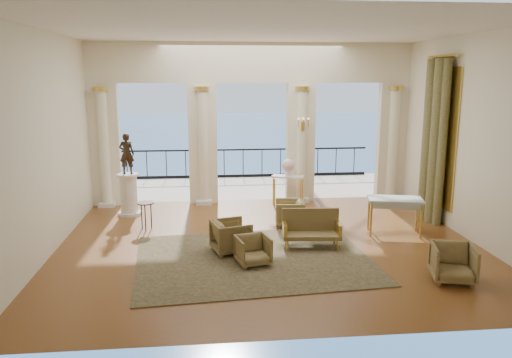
{
  "coord_description": "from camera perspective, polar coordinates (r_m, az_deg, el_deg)",
  "views": [
    {
      "loc": [
        -1.29,
        -10.24,
        3.6
      ],
      "look_at": [
        -0.21,
        0.6,
        1.33
      ],
      "focal_mm": 35.0,
      "sensor_mm": 36.0,
      "label": 1
    }
  ],
  "objects": [
    {
      "name": "armchair_b",
      "position": [
        9.62,
        21.62,
        -8.74
      ],
      "size": [
        0.87,
        0.83,
        0.74
      ],
      "primitive_type": "imported",
      "rotation": [
        0.0,
        0.0,
        -0.26
      ],
      "color": "#44391B",
      "rests_on": "ground"
    },
    {
      "name": "urn",
      "position": [
        13.95,
        3.69,
        1.45
      ],
      "size": [
        0.35,
        0.35,
        0.47
      ],
      "color": "white",
      "rests_on": "console_table"
    },
    {
      "name": "armchair_a",
      "position": [
        9.74,
        -0.33,
        -8.01
      ],
      "size": [
        0.72,
        0.69,
        0.62
      ],
      "primitive_type": "imported",
      "rotation": [
        0.0,
        0.0,
        0.24
      ],
      "color": "#44391B",
      "rests_on": "ground"
    },
    {
      "name": "pedestal",
      "position": [
        13.45,
        -14.32,
        -1.81
      ],
      "size": [
        0.6,
        0.6,
        1.1
      ],
      "color": "silver",
      "rests_on": "ground"
    },
    {
      "name": "floor",
      "position": [
        10.94,
        1.42,
        -7.48
      ],
      "size": [
        9.0,
        9.0,
        0.0
      ],
      "primitive_type": "plane",
      "color": "#482C13",
      "rests_on": "ground"
    },
    {
      "name": "arcade",
      "position": [
        14.16,
        -0.45,
        7.63
      ],
      "size": [
        9.0,
        0.56,
        4.5
      ],
      "color": "#EDE2C3",
      "rests_on": "ground"
    },
    {
      "name": "terrace",
      "position": [
        16.51,
        -1.06,
        -1.03
      ],
      "size": [
        10.0,
        3.6,
        0.1
      ],
      "primitive_type": "cube",
      "color": "beige",
      "rests_on": "ground"
    },
    {
      "name": "rug",
      "position": [
        10.08,
        -0.3,
        -9.11
      ],
      "size": [
        4.87,
        3.94,
        0.02
      ],
      "primitive_type": "cube",
      "rotation": [
        0.0,
        0.0,
        0.08
      ],
      "color": "#2A2F18",
      "rests_on": "ground"
    },
    {
      "name": "headland",
      "position": [
        85.48,
        -25.45,
        6.21
      ],
      "size": [
        22.0,
        18.0,
        6.0
      ],
      "primitive_type": "cube",
      "color": "black",
      "rests_on": "sea"
    },
    {
      "name": "curtain",
      "position": [
        13.1,
        19.61,
        4.13
      ],
      "size": [
        0.33,
        1.4,
        4.09
      ],
      "color": "brown",
      "rests_on": "ground"
    },
    {
      "name": "sea",
      "position": [
        70.91,
        -4.6,
        3.95
      ],
      "size": [
        160.0,
        160.0,
        0.0
      ],
      "primitive_type": "plane",
      "color": "#35649B",
      "rests_on": "ground"
    },
    {
      "name": "game_table",
      "position": [
        11.92,
        15.62,
        -2.55
      ],
      "size": [
        1.33,
        0.92,
        0.84
      ],
      "rotation": [
        0.0,
        0.0,
        -0.23
      ],
      "color": "#A6BECD",
      "rests_on": "ground"
    },
    {
      "name": "armchair_d",
      "position": [
        10.38,
        -2.87,
        -6.39
      ],
      "size": [
        0.84,
        0.88,
        0.74
      ],
      "primitive_type": "imported",
      "rotation": [
        0.0,
        0.0,
        1.84
      ],
      "color": "#44391B",
      "rests_on": "ground"
    },
    {
      "name": "window_frame",
      "position": [
        13.17,
        20.37,
        4.47
      ],
      "size": [
        0.04,
        1.6,
        3.4
      ],
      "primitive_type": "cube",
      "color": "gold",
      "rests_on": "room_walls"
    },
    {
      "name": "console_table",
      "position": [
        14.03,
        3.67,
        -0.21
      ],
      "size": [
        0.95,
        0.63,
        0.84
      ],
      "rotation": [
        0.0,
        0.0,
        -0.35
      ],
      "color": "silver",
      "rests_on": "ground"
    },
    {
      "name": "side_table",
      "position": [
        12.1,
        -12.5,
        -3.05
      ],
      "size": [
        0.41,
        0.41,
        0.66
      ],
      "color": "black",
      "rests_on": "ground"
    },
    {
      "name": "palm_tree",
      "position": [
        17.17,
        5.51,
        13.34
      ],
      "size": [
        2.0,
        2.0,
        4.5
      ],
      "color": "#4C3823",
      "rests_on": "terrace"
    },
    {
      "name": "settee",
      "position": [
        10.75,
        6.31,
        -5.64
      ],
      "size": [
        1.26,
        0.62,
        0.81
      ],
      "rotation": [
        0.0,
        0.0,
        -0.08
      ],
      "color": "#44391B",
      "rests_on": "ground"
    },
    {
      "name": "armchair_c",
      "position": [
        12.18,
        3.86,
        -3.75
      ],
      "size": [
        0.72,
        0.75,
        0.7
      ],
      "primitive_type": "imported",
      "rotation": [
        0.0,
        0.0,
        -1.69
      ],
      "color": "#44391B",
      "rests_on": "ground"
    },
    {
      "name": "room_walls",
      "position": [
        9.25,
        2.37,
        7.25
      ],
      "size": [
        9.0,
        9.0,
        9.0
      ],
      "color": "#F2E9CB",
      "rests_on": "ground"
    },
    {
      "name": "statue",
      "position": [
        13.24,
        -14.56,
        2.83
      ],
      "size": [
        0.41,
        0.3,
        1.06
      ],
      "primitive_type": "imported",
      "rotation": [
        0.0,
        0.0,
        3.01
      ],
      "color": "black",
      "rests_on": "pedestal"
    },
    {
      "name": "balustrade",
      "position": [
        17.98,
        -1.48,
        1.53
      ],
      "size": [
        9.0,
        0.06,
        1.03
      ],
      "color": "black",
      "rests_on": "terrace"
    },
    {
      "name": "wall_sconce",
      "position": [
        14.08,
        5.39,
        6.1
      ],
      "size": [
        0.3,
        0.11,
        0.33
      ],
      "color": "gold",
      "rests_on": "arcade"
    }
  ]
}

